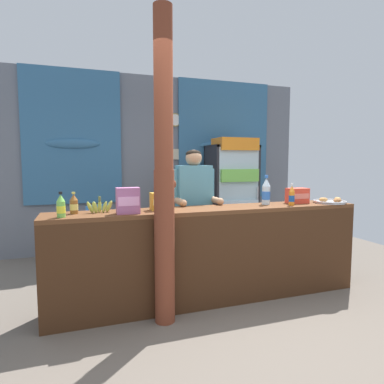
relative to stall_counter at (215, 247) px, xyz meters
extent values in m
plane|color=#665B51|center=(0.05, 0.74, -0.60)|extent=(7.39, 7.39, 0.00)
cube|color=slate|center=(0.05, 2.50, 0.85)|extent=(5.05, 0.12, 2.89)
cube|color=teal|center=(-1.38, 2.41, 1.26)|extent=(1.46, 0.04, 2.08)
ellipsoid|color=teal|center=(-1.38, 2.39, 1.15)|extent=(0.80, 0.10, 0.16)
cube|color=teal|center=(1.19, 2.41, 1.26)|extent=(1.71, 0.04, 2.08)
ellipsoid|color=teal|center=(1.19, 2.39, 1.15)|extent=(0.94, 0.10, 0.16)
cylinder|color=tan|center=(0.27, 2.42, 1.58)|extent=(0.22, 0.03, 0.22)
cylinder|color=white|center=(0.27, 2.41, 1.58)|extent=(0.19, 0.01, 0.19)
cube|color=beige|center=(0.24, 2.42, 1.00)|extent=(0.24, 0.02, 0.18)
cube|color=brown|center=(0.00, 0.11, 0.37)|extent=(3.33, 0.46, 0.04)
cube|color=#432715|center=(0.00, -0.10, -0.12)|extent=(3.33, 0.04, 0.95)
cube|color=#432715|center=(-1.62, 0.11, -0.12)|extent=(0.08, 0.41, 0.95)
cube|color=#432715|center=(1.62, 0.11, -0.12)|extent=(0.08, 0.41, 0.95)
cylinder|color=brown|center=(-0.59, -0.20, 0.10)|extent=(0.18, 0.18, 1.40)
cylinder|color=brown|center=(-0.59, -0.20, 1.50)|extent=(0.17, 0.17, 1.40)
ellipsoid|color=brown|center=(-0.50, -0.20, 0.68)|extent=(0.06, 0.05, 0.08)
cube|color=#232328|center=(1.11, 2.20, 0.27)|extent=(0.77, 0.04, 1.74)
cube|color=#232328|center=(0.74, 1.94, 0.27)|extent=(0.04, 0.57, 1.74)
cube|color=#232328|center=(1.47, 1.94, 0.27)|extent=(0.04, 0.57, 1.74)
cube|color=#232328|center=(1.11, 1.94, 1.12)|extent=(0.77, 0.57, 0.04)
cube|color=#232328|center=(1.11, 1.94, -0.56)|extent=(0.77, 0.57, 0.08)
cube|color=silver|center=(1.11, 1.67, 0.32)|extent=(0.71, 0.02, 1.58)
cylinder|color=#B7B7BC|center=(1.43, 1.64, 0.27)|extent=(0.02, 0.02, 0.40)
cube|color=silver|center=(1.11, 1.94, 0.05)|extent=(0.69, 0.49, 0.02)
cube|color=silver|center=(1.11, 1.83, 0.16)|extent=(0.65, 0.45, 0.20)
cube|color=silver|center=(1.11, 1.94, 0.55)|extent=(0.69, 0.49, 0.02)
cube|color=#75C64C|center=(1.11, 1.83, 0.66)|extent=(0.65, 0.45, 0.20)
cube|color=silver|center=(1.11, 1.94, 1.04)|extent=(0.69, 0.49, 0.02)
cube|color=orange|center=(1.11, 1.83, 1.15)|extent=(0.65, 0.45, 0.20)
cube|color=brown|center=(0.08, 2.20, 0.07)|extent=(0.04, 0.28, 1.32)
cube|color=brown|center=(0.52, 2.20, 0.07)|extent=(0.04, 0.28, 1.32)
cube|color=brown|center=(0.30, 2.20, 0.53)|extent=(0.44, 0.28, 0.02)
cylinder|color=brown|center=(0.23, 2.20, 0.62)|extent=(0.05, 0.05, 0.15)
cylinder|color=silver|center=(0.36, 2.20, 0.60)|extent=(0.06, 0.06, 0.11)
cube|color=brown|center=(0.30, 2.20, 0.13)|extent=(0.44, 0.28, 0.02)
cylinder|color=brown|center=(0.23, 2.20, 0.21)|extent=(0.07, 0.07, 0.13)
cylinder|color=#56286B|center=(0.36, 2.20, 0.22)|extent=(0.06, 0.06, 0.16)
cube|color=brown|center=(0.30, 2.20, -0.26)|extent=(0.44, 0.28, 0.02)
cylinder|color=#75C64C|center=(0.23, 2.20, -0.20)|extent=(0.05, 0.05, 0.10)
cylinder|color=silver|center=(0.36, 2.20, -0.18)|extent=(0.06, 0.06, 0.15)
cube|color=#3884D6|center=(-0.93, 1.65, -0.16)|extent=(0.62, 0.62, 0.04)
cube|color=#3884D6|center=(-1.06, 1.80, 0.06)|extent=(0.35, 0.29, 0.40)
cylinder|color=#3884D6|center=(-0.96, 1.38, -0.38)|extent=(0.04, 0.04, 0.44)
cylinder|color=#3884D6|center=(-0.67, 1.62, -0.38)|extent=(0.04, 0.04, 0.44)
cylinder|color=#3884D6|center=(-1.20, 1.67, -0.38)|extent=(0.04, 0.04, 0.44)
cylinder|color=#3884D6|center=(-0.91, 1.91, -0.38)|extent=(0.04, 0.04, 0.44)
cube|color=#3884D6|center=(-1.09, 1.52, -0.04)|extent=(0.28, 0.33, 0.03)
cube|color=#3884D6|center=(-0.78, 1.77, -0.04)|extent=(0.28, 0.33, 0.03)
cylinder|color=#28282D|center=(-0.13, 0.56, -0.16)|extent=(0.11, 0.11, 0.87)
cylinder|color=#28282D|center=(0.04, 0.56, -0.16)|extent=(0.11, 0.11, 0.87)
cube|color=teal|center=(-0.04, 0.56, 0.55)|extent=(0.40, 0.20, 0.56)
sphere|color=tan|center=(-0.04, 0.56, 0.92)|extent=(0.19, 0.19, 0.19)
ellipsoid|color=black|center=(-0.04, 0.57, 0.96)|extent=(0.18, 0.18, 0.10)
cylinder|color=teal|center=(-0.26, 0.56, 0.61)|extent=(0.08, 0.08, 0.36)
cylinder|color=tan|center=(-0.26, 0.41, 0.43)|extent=(0.07, 0.26, 0.07)
sphere|color=tan|center=(-0.26, 0.28, 0.43)|extent=(0.08, 0.08, 0.08)
cylinder|color=teal|center=(0.17, 0.56, 0.61)|extent=(0.08, 0.08, 0.36)
cylinder|color=tan|center=(0.17, 0.41, 0.43)|extent=(0.07, 0.26, 0.07)
sphere|color=tan|center=(0.17, 0.28, 0.43)|extent=(0.08, 0.08, 0.08)
cylinder|color=silver|center=(0.68, 0.17, 0.50)|extent=(0.09, 0.09, 0.21)
cone|color=silver|center=(0.68, 0.17, 0.65)|extent=(0.09, 0.09, 0.09)
cylinder|color=blue|center=(0.68, 0.17, 0.71)|extent=(0.04, 0.04, 0.03)
cylinder|color=blue|center=(0.68, 0.17, 0.50)|extent=(0.09, 0.09, 0.09)
cylinder|color=brown|center=(-1.36, 0.17, 0.46)|extent=(0.07, 0.07, 0.13)
cone|color=brown|center=(-1.36, 0.17, 0.55)|extent=(0.07, 0.07, 0.06)
cylinder|color=#E5CC4C|center=(-1.36, 0.17, 0.59)|extent=(0.03, 0.03, 0.02)
cylinder|color=#E5D166|center=(-1.36, 0.17, 0.46)|extent=(0.07, 0.07, 0.06)
cylinder|color=orange|center=(0.91, 0.01, 0.47)|extent=(0.06, 0.06, 0.15)
cone|color=orange|center=(0.91, 0.01, 0.58)|extent=(0.06, 0.06, 0.07)
cylinder|color=white|center=(0.91, 0.01, 0.63)|extent=(0.03, 0.03, 0.02)
cylinder|color=#194C99|center=(0.91, 0.01, 0.47)|extent=(0.06, 0.06, 0.07)
cylinder|color=#75C64C|center=(-1.46, -0.01, 0.46)|extent=(0.07, 0.07, 0.14)
cone|color=#75C64C|center=(-1.46, -0.01, 0.57)|extent=(0.07, 0.07, 0.06)
cylinder|color=black|center=(-1.46, -0.01, 0.61)|extent=(0.03, 0.03, 0.02)
cylinder|color=yellow|center=(-1.46, -0.01, 0.46)|extent=(0.07, 0.07, 0.06)
cube|color=#E5422D|center=(1.09, 0.15, 0.48)|extent=(0.24, 0.15, 0.17)
cube|color=#FF826D|center=(1.09, 0.08, 0.48)|extent=(0.21, 0.00, 0.06)
cube|color=#B76699|center=(-0.88, 0.01, 0.52)|extent=(0.21, 0.12, 0.24)
cube|color=#F7A5D8|center=(-0.88, -0.05, 0.52)|extent=(0.19, 0.00, 0.08)
cube|color=gold|center=(-0.54, 0.14, 0.48)|extent=(0.19, 0.12, 0.17)
cube|color=#FFE26D|center=(-0.54, 0.07, 0.48)|extent=(0.17, 0.00, 0.06)
cylinder|color=#BCBCC1|center=(1.46, 0.04, 0.40)|extent=(0.35, 0.35, 0.02)
torus|color=#BCBCC1|center=(1.46, 0.04, 0.42)|extent=(0.37, 0.37, 0.02)
ellipsoid|color=tan|center=(1.56, 0.02, 0.44)|extent=(0.08, 0.07, 0.05)
ellipsoid|color=#C68947|center=(1.45, 0.14, 0.43)|extent=(0.09, 0.06, 0.04)
ellipsoid|color=#C68947|center=(1.36, 0.02, 0.44)|extent=(0.10, 0.07, 0.05)
ellipsoid|color=#A36638|center=(1.47, -0.07, 0.44)|extent=(0.10, 0.08, 0.05)
ellipsoid|color=#B7C647|center=(-1.21, 0.15, 0.45)|extent=(0.08, 0.04, 0.13)
ellipsoid|color=#B7C647|center=(-1.17, 0.15, 0.45)|extent=(0.07, 0.03, 0.12)
ellipsoid|color=#B7C647|center=(-1.13, 0.17, 0.45)|extent=(0.04, 0.04, 0.12)
ellipsoid|color=#B7C647|center=(-1.08, 0.15, 0.45)|extent=(0.07, 0.04, 0.12)
ellipsoid|color=#B7C647|center=(-1.04, 0.17, 0.45)|extent=(0.08, 0.04, 0.13)
cylinder|color=olive|center=(-1.13, 0.16, 0.52)|extent=(0.02, 0.02, 0.05)
camera|label=1|loc=(-1.30, -3.05, 0.88)|focal=30.76mm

